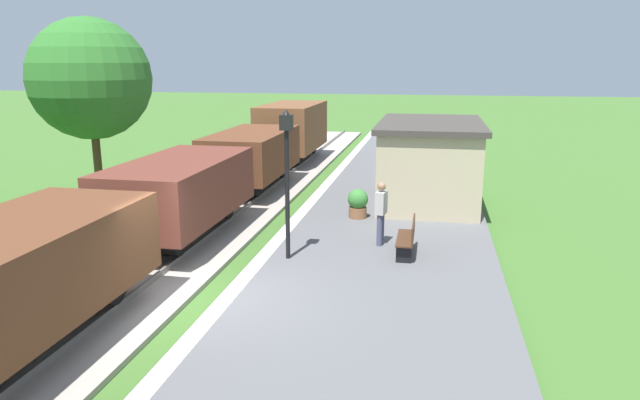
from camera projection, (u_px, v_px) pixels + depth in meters
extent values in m
plane|color=#3D6628|center=(209.00, 308.00, 12.03)|extent=(160.00, 160.00, 0.00)
cube|color=#565659|center=(360.00, 315.00, 11.40)|extent=(6.00, 60.00, 0.25)
cube|color=silver|center=(226.00, 298.00, 11.89)|extent=(0.36, 60.00, 0.01)
cube|color=#9E9389|center=(104.00, 297.00, 12.46)|extent=(3.80, 60.00, 0.12)
cube|color=slate|center=(134.00, 293.00, 12.30)|extent=(0.07, 60.00, 0.14)
cube|color=slate|center=(74.00, 289.00, 12.56)|extent=(0.07, 60.00, 0.14)
cube|color=brown|center=(15.00, 271.00, 9.72)|extent=(2.50, 5.60, 1.60)
cube|color=black|center=(20.00, 306.00, 9.87)|extent=(2.10, 5.15, 0.50)
cylinder|color=black|center=(82.00, 282.00, 11.64)|extent=(1.56, 0.84, 0.84)
cylinder|color=black|center=(112.00, 252.00, 12.69)|extent=(0.20, 0.30, 0.20)
cube|color=brown|center=(180.00, 188.00, 16.02)|extent=(2.50, 5.60, 1.60)
cube|color=black|center=(181.00, 211.00, 16.17)|extent=(2.10, 5.15, 0.50)
cylinder|color=black|center=(206.00, 204.00, 17.94)|extent=(1.56, 0.84, 0.84)
cylinder|color=black|center=(152.00, 238.00, 14.52)|extent=(1.56, 0.84, 0.84)
cylinder|color=black|center=(219.00, 189.00, 18.98)|extent=(0.20, 0.30, 0.20)
cylinder|color=black|center=(128.00, 242.00, 13.36)|extent=(0.20, 0.30, 0.20)
cube|color=brown|center=(252.00, 152.00, 22.31)|extent=(2.50, 5.60, 1.60)
cube|color=black|center=(253.00, 169.00, 22.46)|extent=(2.10, 5.15, 0.50)
cylinder|color=black|center=(266.00, 167.00, 24.23)|extent=(1.56, 0.84, 0.84)
cylinder|color=black|center=(238.00, 184.00, 20.81)|extent=(1.56, 0.84, 0.84)
cylinder|color=black|center=(273.00, 157.00, 25.28)|extent=(0.20, 0.30, 0.20)
cylinder|color=black|center=(226.00, 184.00, 19.65)|extent=(0.20, 0.30, 0.20)
cube|color=brown|center=(292.00, 126.00, 28.54)|extent=(2.50, 5.60, 2.20)
cube|color=black|center=(292.00, 145.00, 28.76)|extent=(2.10, 5.15, 0.50)
cylinder|color=black|center=(301.00, 145.00, 30.53)|extent=(1.56, 0.84, 0.84)
cylinder|color=black|center=(284.00, 156.00, 27.11)|extent=(1.56, 0.84, 0.84)
cylinder|color=black|center=(305.00, 138.00, 31.57)|extent=(0.20, 0.30, 0.20)
cylinder|color=black|center=(277.00, 154.00, 25.95)|extent=(0.20, 0.30, 0.20)
cube|color=tan|center=(429.00, 164.00, 19.94)|extent=(3.20, 5.50, 2.60)
cube|color=#3D3833|center=(431.00, 124.00, 19.61)|extent=(3.50, 5.80, 0.18)
cube|color=black|center=(380.00, 164.00, 19.16)|extent=(0.03, 0.90, 0.80)
cube|color=#422819|center=(405.00, 238.00, 14.47)|extent=(0.42, 1.50, 0.04)
cube|color=#422819|center=(413.00, 229.00, 14.38)|extent=(0.04, 1.50, 0.45)
cube|color=black|center=(404.00, 255.00, 13.95)|extent=(0.38, 0.06, 0.42)
cube|color=black|center=(406.00, 240.00, 15.09)|extent=(0.38, 0.06, 0.42)
cube|color=#422819|center=(418.00, 165.00, 24.67)|extent=(0.42, 1.50, 0.04)
cube|color=#422819|center=(422.00, 159.00, 24.57)|extent=(0.04, 1.50, 0.45)
cube|color=black|center=(417.00, 173.00, 24.15)|extent=(0.38, 0.06, 0.42)
cube|color=black|center=(418.00, 168.00, 25.29)|extent=(0.38, 0.06, 0.42)
cylinder|color=#474C66|center=(380.00, 230.00, 15.19)|extent=(0.15, 0.15, 0.86)
cylinder|color=#474C66|center=(381.00, 229.00, 15.34)|extent=(0.15, 0.15, 0.86)
cube|color=#B2ADA8|center=(381.00, 203.00, 15.09)|extent=(0.31, 0.42, 0.60)
sphere|color=#936B51|center=(382.00, 186.00, 14.99)|extent=(0.22, 0.22, 0.22)
cylinder|color=brown|center=(358.00, 212.00, 18.00)|extent=(0.56, 0.56, 0.34)
sphere|color=#387A33|center=(358.00, 199.00, 17.90)|extent=(0.64, 0.64, 0.64)
cylinder|color=black|center=(287.00, 196.00, 13.95)|extent=(0.11, 0.11, 3.20)
cube|color=black|center=(286.00, 122.00, 13.54)|extent=(0.28, 0.28, 0.36)
sphere|color=#F2E5BF|center=(286.00, 122.00, 13.54)|extent=(0.20, 0.20, 0.20)
cone|color=black|center=(286.00, 112.00, 13.48)|extent=(0.20, 0.20, 0.16)
cylinder|color=#4C3823|center=(98.00, 165.00, 20.37)|extent=(0.28, 0.28, 2.89)
sphere|color=#2D6B28|center=(90.00, 79.00, 19.66)|extent=(4.15, 4.15, 4.15)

